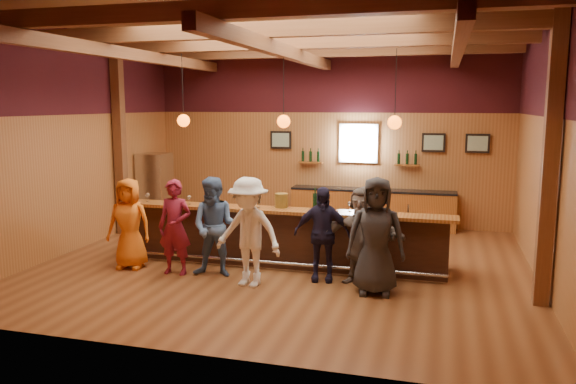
# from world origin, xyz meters

# --- Properties ---
(room) EXTENTS (9.04, 9.00, 4.52)m
(room) POSITION_xyz_m (0.00, 0.06, 3.21)
(room) COLOR brown
(room) RESTS_ON ground
(bar_counter) EXTENTS (6.30, 1.07, 1.11)m
(bar_counter) POSITION_xyz_m (0.02, 0.15, 0.52)
(bar_counter) COLOR black
(bar_counter) RESTS_ON ground
(back_bar_cabinet) EXTENTS (4.00, 0.52, 0.95)m
(back_bar_cabinet) POSITION_xyz_m (1.20, 3.72, 0.48)
(back_bar_cabinet) COLOR brown
(back_bar_cabinet) RESTS_ON ground
(window) EXTENTS (0.95, 0.09, 0.95)m
(window) POSITION_xyz_m (0.80, 3.95, 2.05)
(window) COLOR silver
(window) RESTS_ON room
(framed_pictures) EXTENTS (5.35, 0.05, 0.45)m
(framed_pictures) POSITION_xyz_m (1.67, 3.94, 2.10)
(framed_pictures) COLOR black
(framed_pictures) RESTS_ON room
(wine_shelves) EXTENTS (3.00, 0.18, 0.30)m
(wine_shelves) POSITION_xyz_m (0.80, 3.88, 1.62)
(wine_shelves) COLOR brown
(wine_shelves) RESTS_ON room
(pendant_lights) EXTENTS (4.24, 0.24, 1.37)m
(pendant_lights) POSITION_xyz_m (0.00, 0.00, 2.71)
(pendant_lights) COLOR black
(pendant_lights) RESTS_ON room
(stainless_fridge) EXTENTS (0.70, 0.70, 1.80)m
(stainless_fridge) POSITION_xyz_m (-4.10, 2.60, 0.90)
(stainless_fridge) COLOR silver
(stainless_fridge) RESTS_ON ground
(customer_orange) EXTENTS (0.88, 0.64, 1.68)m
(customer_orange) POSITION_xyz_m (-2.70, -0.95, 0.84)
(customer_orange) COLOR orange
(customer_orange) RESTS_ON ground
(customer_redvest) EXTENTS (0.63, 0.42, 1.70)m
(customer_redvest) POSITION_xyz_m (-1.71, -1.06, 0.85)
(customer_redvest) COLOR maroon
(customer_redvest) RESTS_ON ground
(customer_denim) EXTENTS (0.91, 0.74, 1.76)m
(customer_denim) POSITION_xyz_m (-0.97, -0.98, 0.88)
(customer_denim) COLOR #486491
(customer_denim) RESTS_ON ground
(customer_white) EXTENTS (1.29, 0.89, 1.84)m
(customer_white) POSITION_xyz_m (-0.22, -1.34, 0.92)
(customer_white) COLOR white
(customer_white) RESTS_ON ground
(customer_navy) EXTENTS (1.00, 0.52, 1.64)m
(customer_navy) POSITION_xyz_m (0.89, -0.74, 0.82)
(customer_navy) COLOR #1C1831
(customer_navy) RESTS_ON ground
(customer_brown) EXTENTS (1.60, 0.73, 1.66)m
(customer_brown) POSITION_xyz_m (1.58, -0.72, 0.83)
(customer_brown) COLOR #645750
(customer_brown) RESTS_ON ground
(customer_dark) EXTENTS (0.98, 0.69, 1.89)m
(customer_dark) POSITION_xyz_m (1.86, -1.17, 0.94)
(customer_dark) COLOR #272628
(customer_dark) RESTS_ON ground
(bartender) EXTENTS (0.66, 0.56, 1.53)m
(bartender) POSITION_xyz_m (1.51, 1.09, 0.77)
(bartender) COLOR black
(bartender) RESTS_ON ground
(ice_bucket) EXTENTS (0.25, 0.25, 0.27)m
(ice_bucket) POSITION_xyz_m (-0.02, -0.07, 1.24)
(ice_bucket) COLOR brown
(ice_bucket) RESTS_ON bar_counter
(bottle_a) EXTENTS (0.09, 0.09, 0.39)m
(bottle_a) POSITION_xyz_m (0.60, -0.02, 1.26)
(bottle_a) COLOR black
(bottle_a) RESTS_ON bar_counter
(bottle_b) EXTENTS (0.07, 0.07, 0.31)m
(bottle_b) POSITION_xyz_m (0.63, -0.09, 1.23)
(bottle_b) COLOR black
(bottle_b) RESTS_ON bar_counter
(glass_a) EXTENTS (0.08, 0.08, 0.18)m
(glass_a) POSITION_xyz_m (-2.74, -0.16, 1.24)
(glass_a) COLOR silver
(glass_a) RESTS_ON bar_counter
(glass_b) EXTENTS (0.08, 0.08, 0.18)m
(glass_b) POSITION_xyz_m (-1.83, -0.20, 1.24)
(glass_b) COLOR silver
(glass_b) RESTS_ON bar_counter
(glass_c) EXTENTS (0.08, 0.08, 0.17)m
(glass_c) POSITION_xyz_m (-1.33, -0.18, 1.23)
(glass_c) COLOR silver
(glass_c) RESTS_ON bar_counter
(glass_d) EXTENTS (0.08, 0.08, 0.19)m
(glass_d) POSITION_xyz_m (-1.21, -0.28, 1.25)
(glass_d) COLOR silver
(glass_d) RESTS_ON bar_counter
(glass_e) EXTENTS (0.07, 0.07, 0.16)m
(glass_e) POSITION_xyz_m (-0.43, -0.17, 1.22)
(glass_e) COLOR silver
(glass_e) RESTS_ON bar_counter
(glass_f) EXTENTS (0.09, 0.09, 0.19)m
(glass_f) POSITION_xyz_m (0.75, -0.26, 1.25)
(glass_f) COLOR silver
(glass_f) RESTS_ON bar_counter
(glass_g) EXTENTS (0.08, 0.08, 0.17)m
(glass_g) POSITION_xyz_m (1.25, -0.06, 1.23)
(glass_g) COLOR silver
(glass_g) RESTS_ON bar_counter
(glass_h) EXTENTS (0.09, 0.09, 0.19)m
(glass_h) POSITION_xyz_m (1.82, -0.17, 1.25)
(glass_h) COLOR silver
(glass_h) RESTS_ON bar_counter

